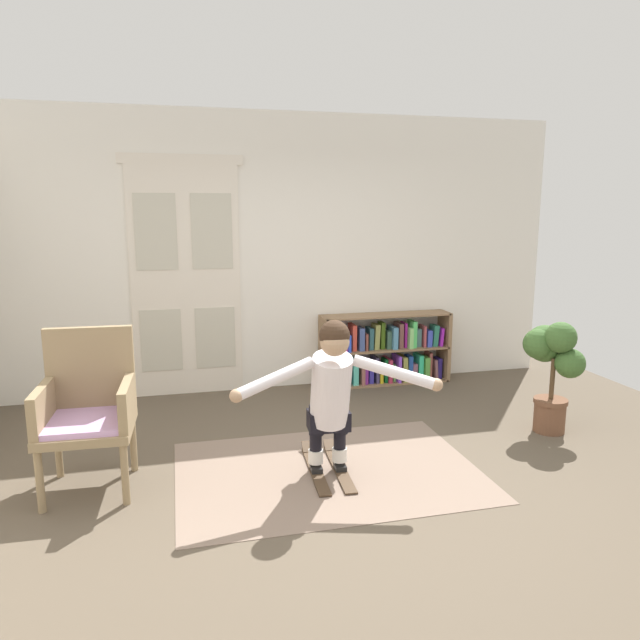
# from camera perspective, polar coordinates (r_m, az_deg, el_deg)

# --- Properties ---
(ground_plane) EXTENTS (7.20, 7.20, 0.00)m
(ground_plane) POSITION_cam_1_polar(r_m,az_deg,el_deg) (4.22, 3.84, -16.29)
(ground_plane) COLOR brown
(back_wall) EXTENTS (6.00, 0.10, 2.90)m
(back_wall) POSITION_cam_1_polar(r_m,az_deg,el_deg) (6.30, -3.25, 6.49)
(back_wall) COLOR silver
(back_wall) RESTS_ON ground
(double_door) EXTENTS (1.22, 0.05, 2.45)m
(double_door) POSITION_cam_1_polar(r_m,az_deg,el_deg) (6.16, -12.90, 4.07)
(double_door) COLOR silver
(double_door) RESTS_ON ground
(rug) EXTENTS (2.21, 1.58, 0.01)m
(rug) POSITION_cam_1_polar(r_m,az_deg,el_deg) (4.50, 0.75, -14.43)
(rug) COLOR #826C5E
(rug) RESTS_ON ground
(bookshelf) EXTENTS (1.46, 0.30, 0.78)m
(bookshelf) POSITION_cam_1_polar(r_m,az_deg,el_deg) (6.55, 6.14, -3.14)
(bookshelf) COLOR #88694B
(bookshelf) RESTS_ON ground
(wicker_chair) EXTENTS (0.62, 0.62, 1.10)m
(wicker_chair) POSITION_cam_1_polar(r_m,az_deg,el_deg) (4.38, -21.63, -7.78)
(wicker_chair) COLOR #927A57
(wicker_chair) RESTS_ON ground
(potted_plant) EXTENTS (0.45, 0.50, 0.98)m
(potted_plant) POSITION_cam_1_polar(r_m,az_deg,el_deg) (5.45, 21.55, -3.69)
(potted_plant) COLOR brown
(potted_plant) RESTS_ON ground
(skis_pair) EXTENTS (0.32, 0.85, 0.07)m
(skis_pair) POSITION_cam_1_polar(r_m,az_deg,el_deg) (4.52, 0.67, -14.05)
(skis_pair) COLOR #4A3625
(skis_pair) RESTS_ON rug
(person_skier) EXTENTS (1.43, 0.60, 1.11)m
(person_skier) POSITION_cam_1_polar(r_m,az_deg,el_deg) (4.13, 1.12, -6.60)
(person_skier) COLOR white
(person_skier) RESTS_ON skis_pair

